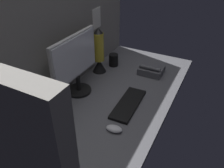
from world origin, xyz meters
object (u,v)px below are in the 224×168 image
Objects in this scene: mug_black_travel at (114,60)px; lava_lamp at (99,54)px; desk_phone at (151,70)px; monitor at (76,62)px; keyboard at (128,104)px; mouse at (114,129)px.

lava_lamp is at bearing 158.28° from mug_black_travel.
monitor is at bearing 142.06° from desk_phone.
keyboard is 1.93× the size of desk_phone.
desk_phone is (48.03, 0.73, 2.19)cm from keyboard.
lava_lamp is (-14.64, 5.83, 10.51)cm from mug_black_travel.
mouse is 74.14cm from desk_phone.
lava_lamp reaches higher than keyboard.
lava_lamp is at bearing 29.00° from mouse.
mouse reaches higher than keyboard.
mug_black_travel is at bearing 34.58° from keyboard.
monitor is at bearing 174.44° from mug_black_travel.
keyboard is 3.46× the size of mug_black_travel.
monitor reaches higher than mouse.
lava_lamp is (31.39, 40.71, 14.85)cm from keyboard.
desk_phone reaches higher than keyboard.
keyboard is at bearing -142.85° from mug_black_travel.
mug_black_travel is 18.94cm from lava_lamp.
mouse is at bearing -143.02° from lava_lamp.
lava_lamp reaches higher than mouse.
mug_black_travel is (72.05, 37.39, 3.64)cm from mouse.
mouse is at bearing -120.01° from monitor.
keyboard is 26.16cm from mouse.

